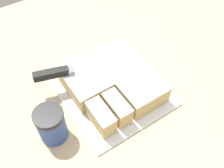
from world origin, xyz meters
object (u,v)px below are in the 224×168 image
at_px(cake, 112,83).
at_px(coffee_cup, 51,125).
at_px(cake_board, 112,91).
at_px(knife, 66,71).

distance_m(cake, coffee_cup, 0.21).
relative_size(cake_board, cake, 1.23).
distance_m(cake_board, cake, 0.04).
height_order(cake_board, coffee_cup, coffee_cup).
distance_m(cake, knife, 0.14).
height_order(knife, coffee_cup, coffee_cup).
xyz_separation_m(knife, coffee_cup, (-0.10, -0.12, -0.03)).
distance_m(knife, coffee_cup, 0.16).
xyz_separation_m(cake, knife, (-0.10, 0.08, 0.04)).
xyz_separation_m(cake, coffee_cup, (-0.21, -0.04, 0.01)).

